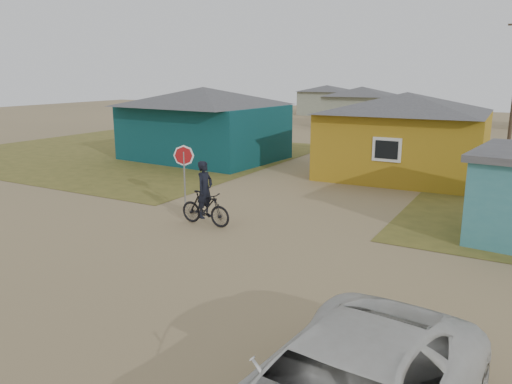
# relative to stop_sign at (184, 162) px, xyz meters

# --- Properties ---
(ground) EXTENTS (120.00, 120.00, 0.00)m
(ground) POSITION_rel_stop_sign_xyz_m (2.90, -4.35, -1.69)
(ground) COLOR #967E56
(grass_nw) EXTENTS (20.00, 18.00, 0.00)m
(grass_nw) POSITION_rel_stop_sign_xyz_m (-11.10, 8.65, -1.68)
(grass_nw) COLOR olive
(grass_nw) RESTS_ON ground
(house_teal) EXTENTS (8.93, 7.08, 4.00)m
(house_teal) POSITION_rel_stop_sign_xyz_m (-5.60, 9.15, 0.36)
(house_teal) COLOR #0B363C
(house_teal) RESTS_ON ground
(house_yellow) EXTENTS (7.72, 6.76, 3.90)m
(house_yellow) POSITION_rel_stop_sign_xyz_m (5.40, 9.65, 0.31)
(house_yellow) COLOR #A57C19
(house_yellow) RESTS_ON ground
(house_pale_west) EXTENTS (7.04, 6.15, 3.60)m
(house_pale_west) POSITION_rel_stop_sign_xyz_m (-3.10, 29.65, 0.17)
(house_pale_west) COLOR gray
(house_pale_west) RESTS_ON ground
(house_pale_north) EXTENTS (6.28, 5.81, 3.40)m
(house_pale_north) POSITION_rel_stop_sign_xyz_m (-11.10, 41.65, 0.06)
(house_pale_north) COLOR gray
(house_pale_north) RESTS_ON ground
(stop_sign) EXTENTS (0.75, 0.06, 2.28)m
(stop_sign) POSITION_rel_stop_sign_xyz_m (0.00, 0.00, 0.00)
(stop_sign) COLOR gray
(stop_sign) RESTS_ON ground
(cyclist) EXTENTS (1.84, 0.67, 2.07)m
(cyclist) POSITION_rel_stop_sign_xyz_m (1.82, -1.34, -0.94)
(cyclist) COLOR black
(cyclist) RESTS_ON ground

